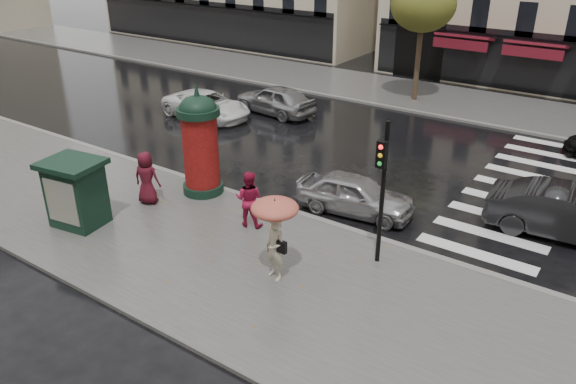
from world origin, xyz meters
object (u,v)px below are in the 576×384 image
Objects in this scene: car_darkgrey at (568,214)px; car_far_silver at (275,100)px; newsstand at (76,192)px; woman_red at (249,199)px; man_burgundy at (147,178)px; traffic_light at (382,181)px; car_silver at (355,194)px; morris_column at (200,142)px; woman_umbrella at (275,226)px; car_white at (206,105)px.

car_darkgrey is 1.07× the size of car_far_silver.
newsstand is 0.45× the size of car_darkgrey.
newsstand is at bearing 13.94° from car_far_silver.
newsstand is at bearing 15.87° from woman_red.
man_burgundy reaches higher than car_darkgrey.
traffic_light is at bearing 166.76° from woman_red.
car_silver is (2.27, 2.91, -0.37)m from woman_red.
morris_column is 1.00× the size of car_silver.
woman_umbrella is 6.17m from morris_column.
car_silver is at bearing 19.87° from morris_column.
man_burgundy is 0.42× the size of car_far_silver.
man_burgundy is at bearing 73.94° from newsstand.
newsstand is 0.54× the size of car_silver.
morris_column reaches higher than car_white.
car_far_silver is (-8.88, 12.28, -0.97)m from woman_umbrella.
newsstand is (-4.58, -3.05, 0.19)m from woman_red.
newsstand reaches higher than car_far_silver.
car_silver is at bearing 105.29° from car_darkgrey.
traffic_light reaches higher than car_darkgrey.
man_burgundy is at bearing 112.87° from car_silver.
traffic_light reaches higher than car_far_silver.
traffic_light is at bearing -5.33° from morris_column.
car_white is at bearing 111.72° from newsstand.
woman_red is 0.42× the size of car_far_silver.
car_far_silver is at bearing -75.84° from woman_red.
traffic_light is 3.88m from car_silver.
car_far_silver is (-6.43, 10.33, -0.29)m from woman_red.
man_burgundy is 0.46× the size of car_silver.
car_white is at bearing 58.78° from car_silver.
man_burgundy is (-3.91, -0.72, 0.00)m from woman_red.
car_white is at bearing 131.33° from morris_column.
car_darkgrey is at bearing -77.13° from car_silver.
car_far_silver is (-1.85, 13.38, -0.48)m from newsstand.
traffic_light reaches higher than car_silver.
car_white is at bearing 139.34° from woman_umbrella.
car_far_silver is at bearing 97.88° from newsstand.
man_burgundy is 13.78m from car_darkgrey.
car_far_silver reaches higher than car_silver.
newsstand is at bearing -155.98° from car_white.
woman_red is 1.00× the size of man_burgundy.
car_far_silver is (2.47, 2.53, 0.10)m from car_white.
woman_red is 9.99m from car_darkgrey.
car_silver is at bearing 41.03° from newsstand.
woman_red is at bearing 134.53° from car_silver.
woman_umbrella reaches higher than car_far_silver.
traffic_light is at bearing 20.75° from newsstand.
morris_column is at bearing -36.97° from woman_red.
newsstand reaches higher than man_burgundy.
man_burgundy is at bearing -118.93° from morris_column.
morris_column is 7.38m from traffic_light.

